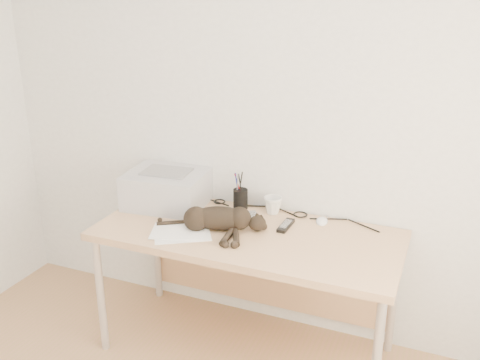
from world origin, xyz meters
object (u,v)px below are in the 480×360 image
at_px(printer, 167,188).
at_px(mug, 273,205).
at_px(desk, 253,247).
at_px(mouse, 322,219).
at_px(cat, 216,220).
at_px(pen_cup, 240,198).

bearing_deg(printer, mug, 10.14).
relative_size(desk, mouse, 14.66).
bearing_deg(cat, mug, 39.83).
relative_size(printer, mug, 4.55).
xyz_separation_m(desk, printer, (-0.57, 0.08, 0.24)).
distance_m(cat, mouse, 0.58).
height_order(printer, mug, printer).
bearing_deg(printer, pen_cup, 14.77).
xyz_separation_m(pen_cup, mouse, (0.49, -0.01, -0.04)).
bearing_deg(printer, desk, -8.36).
bearing_deg(desk, pen_cup, 128.19).
xyz_separation_m(printer, pen_cup, (0.42, 0.11, -0.04)).
xyz_separation_m(desk, cat, (-0.16, -0.13, 0.19)).
relative_size(mug, mouse, 0.96).
xyz_separation_m(printer, mug, (0.61, 0.11, -0.05)).
relative_size(desk, mug, 15.19).
height_order(pen_cup, mouse, pen_cup).
bearing_deg(mouse, printer, 176.17).
xyz_separation_m(cat, mug, (0.20, 0.32, -0.01)).
bearing_deg(pen_cup, cat, -91.36).
bearing_deg(pen_cup, mouse, -1.23).
distance_m(printer, mug, 0.63).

